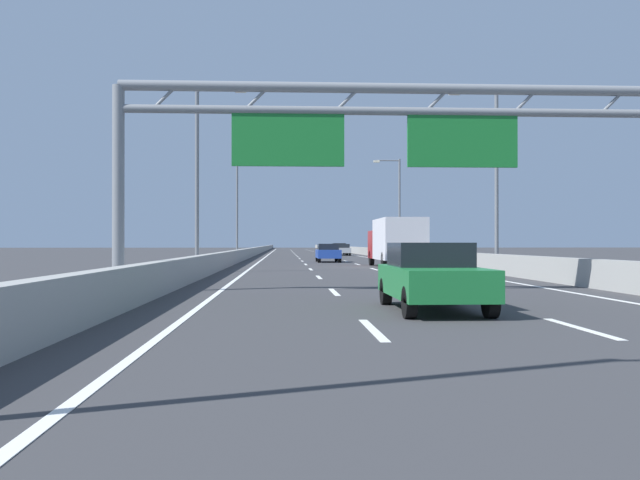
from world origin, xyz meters
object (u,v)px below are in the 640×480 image
silver_car (342,250)px  white_car (339,249)px  streetlamp_left_mid (202,166)px  streetlamp_left_far (240,201)px  sign_gantry (389,133)px  box_truck (397,241)px  streetlamp_right_mid (492,167)px  streetlamp_right_far (397,202)px  green_car (432,276)px  blue_car (328,253)px

silver_car → white_car: (0.06, 6.35, 0.05)m
streetlamp_left_mid → streetlamp_left_far: 30.00m
sign_gantry → box_truck: (3.73, 21.19, -3.22)m
streetlamp_right_mid → sign_gantry: bearing=-117.9°
box_truck → white_car: bearing=89.9°
silver_car → box_truck: 39.79m
streetlamp_right_far → green_car: 50.97m
sign_gantry → white_car: bearing=86.7°
sign_gantry → box_truck: sign_gantry is taller
silver_car → streetlamp_left_mid: bearing=-103.4°
silver_car → streetlamp_right_far: bearing=-77.1°
streetlamp_right_mid → silver_car: (-3.81, 46.65, -4.68)m
streetlamp_right_mid → blue_car: streetlamp_right_mid is taller
blue_car → box_truck: 12.15m
sign_gantry → streetlamp_right_mid: size_ratio=1.77×
streetlamp_left_mid → blue_car: size_ratio=2.09×
white_car → green_car: (-3.78, -73.19, -0.00)m
streetlamp_right_far → streetlamp_right_mid: bearing=-90.0°
silver_car → green_car: (-3.71, -66.85, 0.05)m
streetlamp_left_far → green_car: (7.41, -50.20, -4.64)m
streetlamp_right_far → box_truck: bearing=-99.5°
streetlamp_left_mid → streetlamp_right_mid: 14.93m
streetlamp_right_mid → box_truck: size_ratio=1.17×
streetlamp_right_mid → streetlamp_left_far: (-14.93, 30.00, 0.00)m
streetlamp_left_mid → white_car: (11.18, 53.00, -4.63)m
sign_gantry → streetlamp_right_mid: bearing=62.1°
streetlamp_right_mid → green_car: bearing=-110.4°
green_car → sign_gantry: bearing=90.6°
box_truck → streetlamp_left_mid: bearing=-148.2°
streetlamp_right_far → silver_car: size_ratio=2.16×
sign_gantry → streetlamp_left_far: bearing=99.4°
streetlamp_right_mid → white_car: size_ratio=2.20×
streetlamp_left_mid → box_truck: bearing=31.8°
box_truck → blue_car: bearing=106.6°
silver_car → streetlamp_right_mid: bearing=-85.3°
sign_gantry → box_truck: 21.76m
streetlamp_right_far → blue_car: bearing=-122.5°
streetlamp_left_mid → streetlamp_left_far: size_ratio=1.00×
silver_car → green_car: green_car is taller
streetlamp_right_mid → streetlamp_right_far: bearing=90.0°
box_truck → green_car: bearing=-97.7°
streetlamp_left_far → blue_car: 14.56m
streetlamp_right_far → streetlamp_left_far: bearing=180.0°
white_car → box_truck: size_ratio=0.53×
sign_gantry → green_car: (0.06, -5.88, -4.07)m
streetlamp_left_far → streetlamp_right_mid: bearing=-63.5°
streetlamp_left_far → white_car: 25.99m
streetlamp_right_far → white_car: streetlamp_right_far is taller
streetlamp_right_far → white_car: (-3.75, 22.99, -4.63)m
box_truck → streetlamp_right_far: bearing=80.5°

